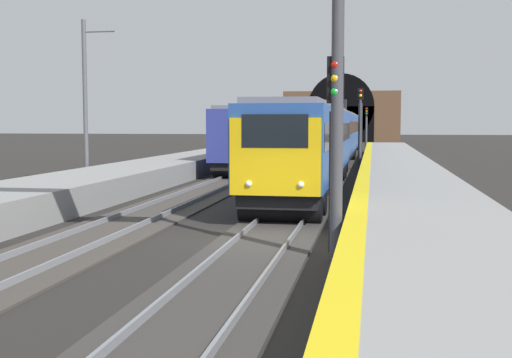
# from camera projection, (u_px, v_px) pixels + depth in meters

# --- Properties ---
(ground_plane) EXTENTS (320.00, 320.00, 0.00)m
(ground_plane) POSITION_uv_depth(u_px,v_px,m) (264.00, 242.00, 17.69)
(ground_plane) COLOR #282623
(platform_right) EXTENTS (112.00, 3.96, 1.03)m
(platform_right) POSITION_uv_depth(u_px,v_px,m) (426.00, 228.00, 16.92)
(platform_right) COLOR gray
(platform_right) RESTS_ON ground_plane
(platform_right_edge_strip) EXTENTS (112.00, 0.50, 0.01)m
(platform_right_edge_strip) POSITION_uv_depth(u_px,v_px,m) (358.00, 206.00, 17.17)
(platform_right_edge_strip) COLOR yellow
(platform_right_edge_strip) RESTS_ON platform_right
(track_main_line) EXTENTS (160.00, 2.65, 0.21)m
(track_main_line) POSITION_uv_depth(u_px,v_px,m) (264.00, 241.00, 17.68)
(track_main_line) COLOR #383533
(track_main_line) RESTS_ON ground_plane
(track_adjacent_line) EXTENTS (160.00, 2.98, 0.21)m
(track_adjacent_line) POSITION_uv_depth(u_px,v_px,m) (97.00, 236.00, 18.51)
(track_adjacent_line) COLOR #423D38
(track_adjacent_line) RESTS_ON ground_plane
(train_main_approaching) EXTENTS (59.72, 2.98, 4.87)m
(train_main_approaching) POSITION_uv_depth(u_px,v_px,m) (334.00, 135.00, 48.77)
(train_main_approaching) COLOR #264C99
(train_main_approaching) RESTS_ON ground_plane
(train_adjacent_platform) EXTENTS (40.50, 2.99, 4.14)m
(train_adjacent_platform) POSITION_uv_depth(u_px,v_px,m) (282.00, 132.00, 55.72)
(train_adjacent_platform) COLOR navy
(train_adjacent_platform) RESTS_ON ground_plane
(railway_signal_near) EXTENTS (0.39, 0.38, 4.68)m
(railway_signal_near) POSITION_uv_depth(u_px,v_px,m) (335.00, 137.00, 15.07)
(railway_signal_near) COLOR #38383D
(railway_signal_near) RESTS_ON ground_plane
(railway_signal_mid) EXTENTS (0.39, 0.38, 5.48)m
(railway_signal_mid) POSITION_uv_depth(u_px,v_px,m) (360.00, 122.00, 44.35)
(railway_signal_mid) COLOR #38383D
(railway_signal_mid) RESTS_ON ground_plane
(railway_signal_far) EXTENTS (0.39, 0.38, 5.13)m
(railway_signal_far) POSITION_uv_depth(u_px,v_px,m) (366.00, 123.00, 84.52)
(railway_signal_far) COLOR #4C4C54
(railway_signal_far) RESTS_ON ground_plane
(overhead_signal_gantry) EXTENTS (0.70, 9.05, 7.60)m
(overhead_signal_gantry) POSITION_uv_depth(u_px,v_px,m) (150.00, 14.00, 15.50)
(overhead_signal_gantry) COLOR #3F3F47
(overhead_signal_gantry) RESTS_ON ground_plane
(tunnel_portal) EXTENTS (2.12, 19.09, 11.16)m
(tunnel_portal) POSITION_uv_depth(u_px,v_px,m) (341.00, 116.00, 108.91)
(tunnel_portal) COLOR brown
(tunnel_portal) RESTS_ON ground_plane
(catenary_mast_far) EXTENTS (0.22, 1.72, 8.25)m
(catenary_mast_far) POSITION_uv_depth(u_px,v_px,m) (86.00, 102.00, 32.93)
(catenary_mast_far) COLOR #595B60
(catenary_mast_far) RESTS_ON ground_plane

